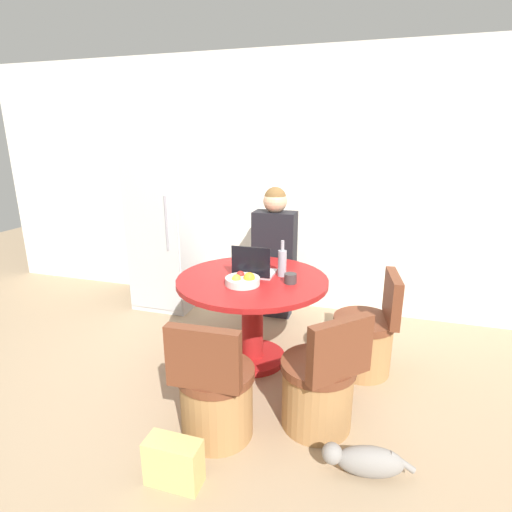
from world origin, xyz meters
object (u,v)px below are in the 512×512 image
(bottle, at_px, (282,262))
(fruit_bowl, at_px, (243,280))
(laptop, at_px, (254,269))
(cat, at_px, (365,460))
(handbag, at_px, (174,462))
(refrigerator, at_px, (166,224))
(person_seated, at_px, (276,248))
(dining_table, at_px, (252,302))
(chair_near_right_corner, at_px, (319,389))
(chair_right_side, at_px, (365,339))
(chair_near_camera, at_px, (216,397))

(bottle, bearing_deg, fruit_bowl, -130.28)
(laptop, height_order, cat, laptop)
(laptop, xyz_separation_m, cat, (0.95, -1.00, -0.69))
(laptop, bearing_deg, bottle, -165.56)
(handbag, bearing_deg, refrigerator, 118.80)
(person_seated, height_order, cat, person_seated)
(dining_table, height_order, person_seated, person_seated)
(chair_near_right_corner, relative_size, handbag, 2.70)
(person_seated, height_order, laptop, person_seated)
(fruit_bowl, bearing_deg, chair_right_side, 16.76)
(chair_right_side, xyz_separation_m, fruit_bowl, (-0.91, -0.27, 0.49))
(chair_near_right_corner, xyz_separation_m, person_seated, (-0.65, 1.44, 0.48))
(fruit_bowl, bearing_deg, bottle, 49.72)
(cat, bearing_deg, laptop, -56.02)
(refrigerator, bearing_deg, dining_table, -35.96)
(chair_near_camera, distance_m, laptop, 1.08)
(chair_near_right_corner, bearing_deg, fruit_bowl, -80.65)
(chair_near_camera, relative_size, handbag, 2.70)
(dining_table, height_order, laptop, laptop)
(bottle, relative_size, handbag, 0.96)
(chair_near_camera, xyz_separation_m, handbag, (-0.08, -0.40, -0.14))
(dining_table, distance_m, fruit_bowl, 0.29)
(refrigerator, distance_m, chair_right_side, 2.35)
(dining_table, xyz_separation_m, fruit_bowl, (-0.02, -0.16, 0.24))
(person_seated, bearing_deg, bottle, 108.16)
(laptop, distance_m, fruit_bowl, 0.22)
(chair_near_camera, xyz_separation_m, fruit_bowl, (-0.07, 0.73, 0.49))
(person_seated, relative_size, cat, 2.68)
(chair_near_right_corner, distance_m, laptop, 1.07)
(fruit_bowl, height_order, handbag, fruit_bowl)
(refrigerator, distance_m, fruit_bowl, 1.62)
(chair_right_side, height_order, handbag, chair_right_side)
(person_seated, xyz_separation_m, fruit_bowl, (-0.00, -0.97, 0.01))
(bottle, bearing_deg, chair_right_side, -0.15)
(refrigerator, relative_size, person_seated, 1.33)
(chair_right_side, distance_m, chair_near_right_corner, 0.78)
(dining_table, relative_size, chair_near_camera, 1.46)
(laptop, xyz_separation_m, bottle, (0.22, 0.06, 0.06))
(chair_near_right_corner, xyz_separation_m, laptop, (-0.64, 0.69, 0.51))
(chair_near_right_corner, height_order, person_seated, person_seated)
(handbag, bearing_deg, fruit_bowl, 89.50)
(dining_table, bearing_deg, laptop, 96.42)
(refrigerator, height_order, handbag, refrigerator)
(laptop, bearing_deg, chair_right_side, -176.52)
(person_seated, distance_m, handbag, 2.19)
(refrigerator, height_order, cat, refrigerator)
(person_seated, relative_size, laptop, 4.35)
(chair_right_side, bearing_deg, bottle, -97.33)
(dining_table, xyz_separation_m, cat, (0.94, -0.95, -0.43))
(dining_table, bearing_deg, chair_near_right_corner, -44.71)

